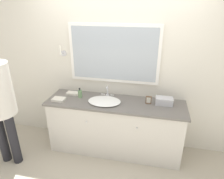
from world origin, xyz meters
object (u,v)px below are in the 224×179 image
Objects in this scene: picture_frame at (149,100)px; appliance_box at (164,101)px; sink_basin at (104,101)px; soap_bottle at (80,94)px.

appliance_box is at bearing 7.38° from picture_frame.
picture_frame is (-0.22, -0.03, 0.01)m from appliance_box.
sink_basin is 0.86m from appliance_box.
appliance_box is (1.26, 0.04, -0.01)m from soap_bottle.
appliance_box is at bearing 1.70° from soap_bottle.
sink_basin is 2.00× the size of appliance_box.
appliance_box is (0.85, 0.11, 0.03)m from sink_basin.
appliance_box is 2.03× the size of picture_frame.
sink_basin is 4.06× the size of picture_frame.
soap_bottle is at bearing 170.09° from sink_basin.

